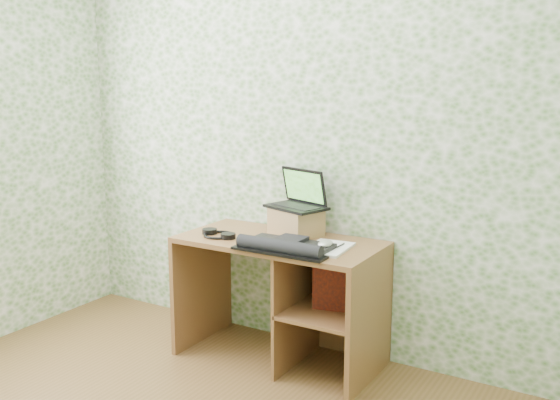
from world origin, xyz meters
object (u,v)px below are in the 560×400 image
Objects in this scene: desk at (293,284)px; riser at (296,222)px; laptop at (299,199)px; notepad at (328,248)px; keyboard at (286,246)px.

desk is 4.38× the size of riser.
riser is 0.14m from laptop.
desk is 0.37m from riser.
desk is 3.86× the size of notepad.
desk is at bearing 159.34° from notepad.
desk is at bearing -67.46° from riser.
desk is at bearing -55.11° from laptop.
desk is 0.37m from keyboard.
notepad is at bearing 35.86° from keyboard.
desk is 0.51m from laptop.
notepad is (0.31, -0.23, -0.21)m from laptop.
keyboard reaches higher than desk.
riser is 0.49× the size of keyboard.
riser is at bearing 143.76° from notepad.
laptop reaches higher than keyboard.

